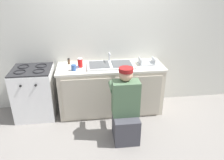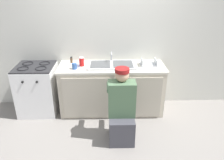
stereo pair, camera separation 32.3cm
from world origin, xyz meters
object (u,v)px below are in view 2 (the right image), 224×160
object	(u,v)px
sink_double_basin	(112,65)
plumber_person	(122,112)
stove_range	(38,89)
soda_cup_red	(82,62)
spice_bottle_pepper	(71,60)
coffee_mug	(75,66)
dish_rack_tray	(149,64)

from	to	relation	value
sink_double_basin	plumber_person	xyz separation A→B (m)	(0.12, -0.80, -0.42)
stove_range	soda_cup_red	world-z (taller)	soda_cup_red
spice_bottle_pepper	stove_range	bearing A→B (deg)	-163.47
soda_cup_red	coffee_mug	xyz separation A→B (m)	(-0.10, -0.14, -0.03)
plumber_person	spice_bottle_pepper	bearing A→B (deg)	130.16
dish_rack_tray	coffee_mug	xyz separation A→B (m)	(-1.24, -0.14, 0.02)
sink_double_basin	stove_range	world-z (taller)	sink_double_basin
stove_range	coffee_mug	size ratio (longest dim) A/B	6.98
sink_double_basin	spice_bottle_pepper	distance (m)	0.72
dish_rack_tray	soda_cup_red	bearing A→B (deg)	-179.74
soda_cup_red	spice_bottle_pepper	xyz separation A→B (m)	(-0.20, 0.17, -0.02)
dish_rack_tray	spice_bottle_pepper	distance (m)	1.34
plumber_person	spice_bottle_pepper	distance (m)	1.36
sink_double_basin	spice_bottle_pepper	xyz separation A→B (m)	(-0.70, 0.18, 0.03)
dish_rack_tray	coffee_mug	size ratio (longest dim) A/B	2.22
soda_cup_red	coffee_mug	size ratio (longest dim) A/B	1.21
stove_range	plumber_person	world-z (taller)	plumber_person
sink_double_basin	soda_cup_red	world-z (taller)	sink_double_basin
stove_range	sink_double_basin	bearing A→B (deg)	0.10
dish_rack_tray	spice_bottle_pepper	size ratio (longest dim) A/B	2.67
plumber_person	spice_bottle_pepper	size ratio (longest dim) A/B	10.52
soda_cup_red	dish_rack_tray	xyz separation A→B (m)	(1.14, 0.01, -0.05)
soda_cup_red	dish_rack_tray	distance (m)	1.14
sink_double_basin	soda_cup_red	distance (m)	0.51
plumber_person	soda_cup_red	distance (m)	1.13
coffee_mug	dish_rack_tray	bearing A→B (deg)	6.51
stove_range	coffee_mug	world-z (taller)	coffee_mug
sink_double_basin	stove_range	bearing A→B (deg)	-179.90
spice_bottle_pepper	dish_rack_tray	bearing A→B (deg)	-6.92
coffee_mug	soda_cup_red	bearing A→B (deg)	53.73
plumber_person	coffee_mug	distance (m)	1.09
plumber_person	spice_bottle_pepper	world-z (taller)	plumber_person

